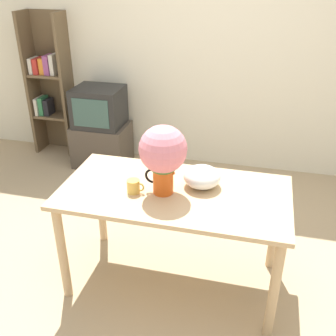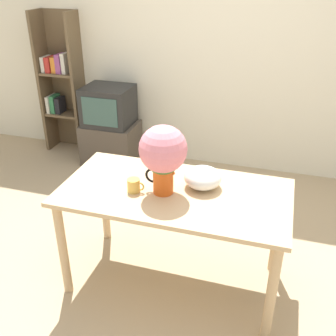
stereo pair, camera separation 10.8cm
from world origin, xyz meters
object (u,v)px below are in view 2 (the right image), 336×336
flower_vase (163,154)px  tv_set (109,106)px  white_bowl (203,178)px  coffee_mug (134,185)px

flower_vase → tv_set: size_ratio=0.89×
flower_vase → tv_set: bearing=124.7°
flower_vase → white_bowl: 0.33m
white_bowl → tv_set: white_bowl is taller
flower_vase → white_bowl: (0.22, 0.13, -0.20)m
flower_vase → tv_set: flower_vase is taller
coffee_mug → flower_vase: bearing=14.4°
white_bowl → tv_set: bearing=132.0°
coffee_mug → white_bowl: (0.40, 0.18, 0.03)m
flower_vase → coffee_mug: (-0.18, -0.05, -0.22)m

